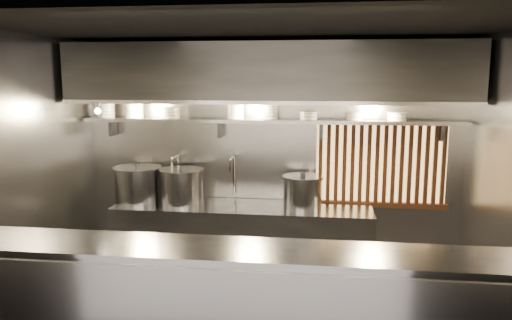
% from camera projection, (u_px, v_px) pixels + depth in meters
% --- Properties ---
extents(ceiling, '(4.50, 4.50, 0.00)m').
position_uv_depth(ceiling, '(255.00, 29.00, 4.35)').
color(ceiling, black).
rests_on(ceiling, wall_back).
extents(wall_back, '(4.50, 0.00, 4.50)m').
position_uv_depth(wall_back, '(271.00, 159.00, 6.05)').
color(wall_back, gray).
rests_on(wall_back, floor).
extents(wall_left, '(0.00, 3.00, 3.00)m').
position_uv_depth(wall_left, '(27.00, 179.00, 4.87)').
color(wall_left, gray).
rests_on(wall_left, floor).
extents(serving_counter, '(4.50, 0.56, 1.13)m').
position_uv_depth(serving_counter, '(238.00, 319.00, 3.78)').
color(serving_counter, gray).
rests_on(serving_counter, floor).
extents(cooking_bench, '(3.00, 0.70, 0.90)m').
position_uv_depth(cooking_bench, '(242.00, 243.00, 5.89)').
color(cooking_bench, gray).
rests_on(cooking_bench, floor).
extents(bowl_shelf, '(4.40, 0.34, 0.04)m').
position_uv_depth(bowl_shelf, '(270.00, 121.00, 5.80)').
color(bowl_shelf, gray).
rests_on(bowl_shelf, wall_back).
extents(exhaust_hood, '(4.40, 0.81, 0.65)m').
position_uv_depth(exhaust_hood, '(268.00, 73.00, 5.49)').
color(exhaust_hood, '#2D2D30').
rests_on(exhaust_hood, ceiling).
extents(wood_screen, '(1.56, 0.09, 1.04)m').
position_uv_depth(wood_screen, '(381.00, 164.00, 5.84)').
color(wood_screen, '#FDC971').
rests_on(wood_screen, wall_back).
extents(faucet_left, '(0.04, 0.30, 0.50)m').
position_uv_depth(faucet_left, '(176.00, 166.00, 6.08)').
color(faucet_left, silver).
rests_on(faucet_left, wall_back).
extents(faucet_right, '(0.04, 0.30, 0.50)m').
position_uv_depth(faucet_right, '(233.00, 168.00, 5.99)').
color(faucet_right, silver).
rests_on(faucet_right, wall_back).
extents(heat_lamp, '(0.25, 0.35, 0.20)m').
position_uv_depth(heat_lamp, '(96.00, 106.00, 5.55)').
color(heat_lamp, gray).
rests_on(heat_lamp, exhaust_hood).
extents(pendant_bulb, '(0.09, 0.09, 0.19)m').
position_uv_depth(pendant_bulb, '(260.00, 114.00, 5.68)').
color(pendant_bulb, '#2D2D30').
rests_on(pendant_bulb, exhaust_hood).
extents(stock_pot_left, '(0.65, 0.65, 0.46)m').
position_uv_depth(stock_pot_left, '(138.00, 184.00, 5.98)').
color(stock_pot_left, gray).
rests_on(stock_pot_left, cooking_bench).
extents(stock_pot_mid, '(0.67, 0.67, 0.46)m').
position_uv_depth(stock_pot_mid, '(182.00, 186.00, 5.86)').
color(stock_pot_mid, gray).
rests_on(stock_pot_mid, cooking_bench).
extents(stock_pot_right, '(0.59, 0.59, 0.41)m').
position_uv_depth(stock_pot_right, '(303.00, 192.00, 5.71)').
color(stock_pot_right, gray).
rests_on(stock_pot_right, cooking_bench).
extents(bowl_stack_0, '(0.23, 0.23, 0.17)m').
position_uv_depth(bowl_stack_0, '(106.00, 110.00, 6.03)').
color(bowl_stack_0, silver).
rests_on(bowl_stack_0, bowl_shelf).
extents(bowl_stack_1, '(0.23, 0.23, 0.17)m').
position_uv_depth(bowl_stack_1, '(134.00, 111.00, 5.99)').
color(bowl_stack_1, silver).
rests_on(bowl_stack_1, bowl_shelf).
extents(bowl_stack_2, '(0.24, 0.24, 0.13)m').
position_uv_depth(bowl_stack_2, '(170.00, 113.00, 5.93)').
color(bowl_stack_2, silver).
rests_on(bowl_stack_2, bowl_shelf).
extents(bowl_stack_3, '(0.21, 0.21, 0.17)m').
position_uv_depth(bowl_stack_3, '(236.00, 111.00, 5.83)').
color(bowl_stack_3, silver).
rests_on(bowl_stack_3, bowl_shelf).
extents(bowl_stack_4, '(0.20, 0.20, 0.17)m').
position_uv_depth(bowl_stack_4, '(270.00, 112.00, 5.78)').
color(bowl_stack_4, silver).
rests_on(bowl_stack_4, bowl_shelf).
extents(bowl_stack_5, '(0.21, 0.21, 0.09)m').
position_uv_depth(bowl_stack_5, '(308.00, 115.00, 5.73)').
color(bowl_stack_5, silver).
rests_on(bowl_stack_5, bowl_shelf).
extents(bowl_stack_6, '(0.21, 0.21, 0.09)m').
position_uv_depth(bowl_stack_6, '(355.00, 116.00, 5.66)').
color(bowl_stack_6, silver).
rests_on(bowl_stack_6, bowl_shelf).
extents(bowl_stack_7, '(0.23, 0.23, 0.09)m').
position_uv_depth(bowl_stack_7, '(397.00, 116.00, 5.60)').
color(bowl_stack_7, silver).
rests_on(bowl_stack_7, bowl_shelf).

